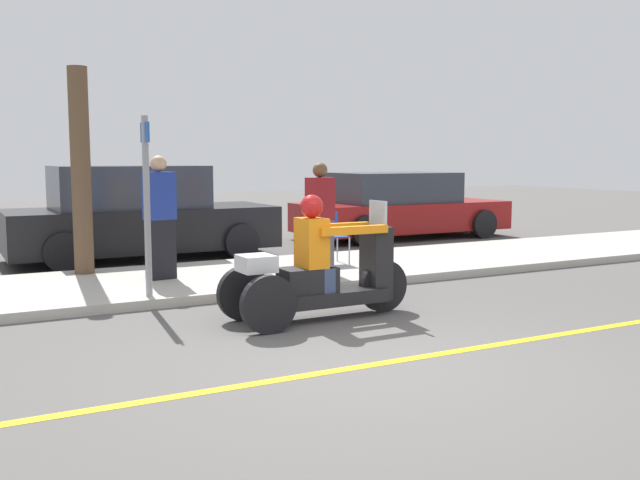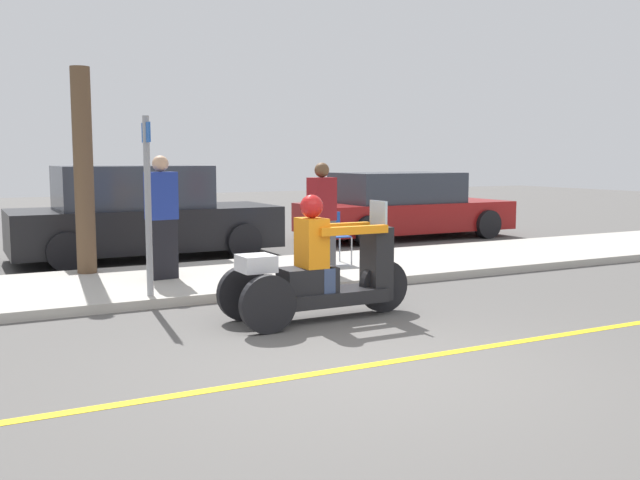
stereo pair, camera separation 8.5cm
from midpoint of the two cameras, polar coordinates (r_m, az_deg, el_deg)
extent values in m
plane|color=#565451|center=(6.37, 4.31, -9.98)|extent=(60.00, 60.00, 0.00)
cube|color=gold|center=(6.62, 7.72, -9.37)|extent=(24.00, 0.12, 0.01)
cube|color=#B2ADA3|center=(10.45, -9.14, -3.15)|extent=(28.00, 2.80, 0.12)
cylinder|color=black|center=(8.47, 5.38, -3.69)|extent=(0.62, 0.10, 0.62)
cylinder|color=black|center=(7.41, -3.86, -5.16)|extent=(0.62, 0.10, 0.62)
cylinder|color=black|center=(8.02, -5.81, -4.27)|extent=(0.62, 0.10, 0.62)
cube|color=black|center=(8.06, 0.30, -4.63)|extent=(1.55, 0.48, 0.15)
cube|color=black|center=(7.95, -0.68, -3.21)|extent=(0.62, 0.37, 0.28)
cube|color=black|center=(8.37, 4.83, -1.81)|extent=(0.24, 0.37, 0.85)
cube|color=silver|center=(8.31, 4.98, 2.13)|extent=(0.03, 0.34, 0.30)
cube|color=silver|center=(7.65, -4.82, -1.87)|extent=(0.36, 0.37, 0.18)
cube|color=orange|center=(7.91, -0.37, -0.22)|extent=(0.26, 0.38, 0.55)
sphere|color=red|center=(7.87, -0.37, 2.71)|extent=(0.26, 0.26, 0.26)
cube|color=#38476B|center=(7.92, 0.87, -3.23)|extent=(0.14, 0.14, 0.28)
cube|color=#38476B|center=(8.13, 0.06, -2.98)|extent=(0.14, 0.14, 0.28)
cube|color=orange|center=(7.92, 3.03, 0.78)|extent=(0.85, 0.09, 0.09)
cube|color=orange|center=(8.27, 1.62, 1.03)|extent=(0.85, 0.09, 0.09)
cube|color=#515156|center=(10.36, 0.38, -0.61)|extent=(0.39, 0.31, 0.79)
cube|color=maroon|center=(10.29, 0.38, 3.29)|extent=(0.43, 0.32, 0.62)
sphere|color=brown|center=(10.28, 0.38, 5.62)|extent=(0.21, 0.21, 0.21)
cube|color=black|center=(10.25, -12.26, -0.71)|extent=(0.40, 0.29, 0.84)
cube|color=navy|center=(10.18, -12.36, 3.48)|extent=(0.44, 0.30, 0.66)
sphere|color=tan|center=(10.17, -12.42, 5.98)|extent=(0.23, 0.23, 0.23)
cylinder|color=#A5A8AD|center=(11.11, 0.72, -1.03)|extent=(0.02, 0.02, 0.44)
cylinder|color=#A5A8AD|center=(11.30, 2.76, -0.91)|extent=(0.02, 0.02, 0.44)
cylinder|color=#A5A8AD|center=(11.51, -0.18, -0.76)|extent=(0.02, 0.02, 0.44)
cylinder|color=#A5A8AD|center=(11.69, 1.79, -0.65)|extent=(0.02, 0.02, 0.44)
cube|color=#1E479E|center=(11.38, 1.28, 0.32)|extent=(0.47, 0.47, 0.02)
cube|color=#1E479E|center=(11.56, 0.82, 1.31)|extent=(0.44, 0.05, 0.38)
cube|color=black|center=(13.25, -13.54, 0.93)|extent=(4.67, 1.84, 0.74)
cube|color=#2D333D|center=(13.15, -14.62, 4.13)|extent=(2.57, 1.65, 0.75)
cylinder|color=black|center=(12.87, -5.93, -0.10)|extent=(0.64, 0.22, 0.64)
cylinder|color=black|center=(14.58, -8.60, 0.65)|extent=(0.64, 0.22, 0.64)
cylinder|color=black|center=(12.09, -19.44, -0.88)|extent=(0.64, 0.22, 0.64)
cylinder|color=black|center=(13.90, -20.52, 0.01)|extent=(0.64, 0.22, 0.64)
cube|color=maroon|center=(16.30, 7.02, 1.92)|extent=(4.85, 1.90, 0.64)
cube|color=#2D333D|center=(16.13, 6.34, 4.20)|extent=(2.67, 1.71, 0.67)
cylinder|color=black|center=(16.53, 13.39, 1.24)|extent=(0.64, 0.22, 0.64)
cylinder|color=black|center=(18.00, 9.44, 1.76)|extent=(0.64, 0.22, 0.64)
cylinder|color=black|center=(14.67, 4.04, 0.74)|extent=(0.64, 0.22, 0.64)
cylinder|color=black|center=(16.31, 0.55, 1.35)|extent=(0.64, 0.22, 0.64)
cylinder|color=brown|center=(10.97, -18.18, 5.24)|extent=(0.28, 0.28, 3.00)
cylinder|color=gray|center=(8.92, -13.33, 2.59)|extent=(0.08, 0.08, 2.20)
cube|color=#1E51AD|center=(8.91, -13.48, 8.38)|extent=(0.02, 0.36, 0.24)
camera|label=1|loc=(0.04, -89.70, 0.04)|focal=40.00mm
camera|label=2|loc=(0.04, 90.30, -0.04)|focal=40.00mm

